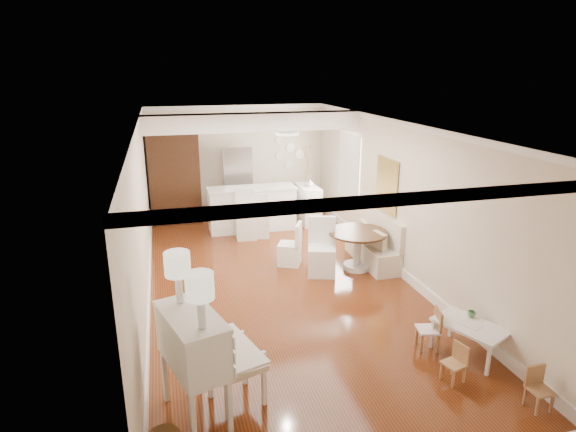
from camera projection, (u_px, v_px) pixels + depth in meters
name	position (u px, v px, depth m)	size (l,w,h in m)	color
room	(277.00, 171.00, 8.28)	(9.00, 9.04, 2.82)	brown
secretary_bureau	(194.00, 367.00, 5.12)	(0.99, 1.01, 1.26)	white
gustavian_armchair	(236.00, 362.00, 5.41)	(0.59, 0.59, 1.03)	white
kids_table	(469.00, 340.00, 6.39)	(0.54, 0.90, 0.45)	white
kids_chair_a	(454.00, 363.00, 5.84)	(0.24, 0.24, 0.49)	tan
kids_chair_b	(428.00, 329.00, 6.51)	(0.29, 0.29, 0.59)	#9C7046
kids_chair_c	(540.00, 389.00, 5.36)	(0.24, 0.24, 0.51)	#9D6E47
banquette	(373.00, 239.00, 9.36)	(0.52, 1.60, 0.98)	silver
dining_table	(357.00, 250.00, 9.09)	(1.10, 1.10, 0.75)	#4D2E18
slip_chair_near	(322.00, 247.00, 8.83)	(0.50, 0.52, 1.05)	white
slip_chair_far	(289.00, 244.00, 9.30)	(0.40, 0.42, 0.85)	white
breakfast_counter	(252.00, 209.00, 11.29)	(2.05, 0.65, 1.03)	white
bar_stool_left	(246.00, 215.00, 10.70)	(0.44, 0.44, 1.11)	white
bar_stool_right	(260.00, 216.00, 10.81)	(0.39, 0.39, 0.97)	white
pantry_cabinet	(174.00, 177.00, 11.68)	(1.20, 0.60, 2.30)	#381E11
fridge	(252.00, 182.00, 12.19)	(0.75, 0.65, 1.80)	silver
sideboard	(308.00, 204.00, 11.82)	(0.43, 0.98, 0.93)	white
pencil_cup	(472.00, 314.00, 6.50)	(0.11, 0.11, 0.08)	#508A59
branch_vase	(310.00, 183.00, 11.61)	(0.16, 0.16, 0.17)	silver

